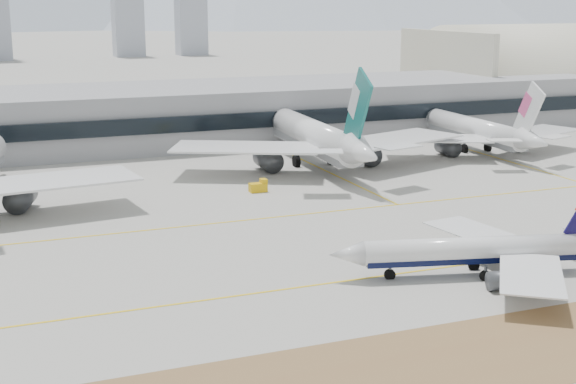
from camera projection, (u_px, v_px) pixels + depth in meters
name	position (u px, v px, depth m)	size (l,w,h in m)	color
ground	(285.00, 276.00, 112.54)	(3000.00, 3000.00, 0.00)	#A29E98
taxiing_airliner	(486.00, 251.00, 112.27)	(43.24, 36.96, 14.72)	white
widebody_cathay	(316.00, 138.00, 185.75)	(70.98, 69.53, 25.34)	white
widebody_china_air	(479.00, 132.00, 203.35)	(56.89, 55.56, 20.28)	white
terminal	(131.00, 117.00, 214.81)	(280.00, 43.10, 15.00)	gray
hangar	(549.00, 108.00, 289.62)	(91.00, 60.00, 60.00)	beige
gse_c	(259.00, 187.00, 162.06)	(3.55, 2.00, 2.60)	#E0AB0B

